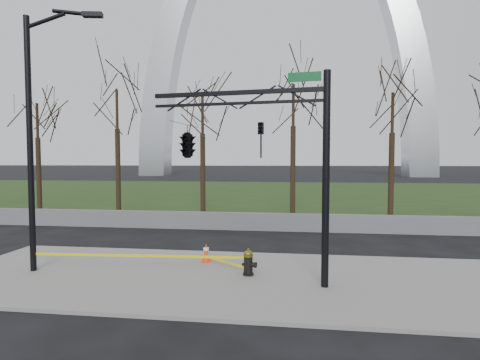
# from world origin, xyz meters

# --- Properties ---
(ground) EXTENTS (500.00, 500.00, 0.00)m
(ground) POSITION_xyz_m (0.00, 0.00, 0.00)
(ground) COLOR black
(ground) RESTS_ON ground
(sidewalk) EXTENTS (18.00, 6.00, 0.10)m
(sidewalk) POSITION_xyz_m (0.00, 0.00, 0.05)
(sidewalk) COLOR gray
(sidewalk) RESTS_ON ground
(grass_strip) EXTENTS (120.00, 40.00, 0.06)m
(grass_strip) POSITION_xyz_m (0.00, 30.00, 0.03)
(grass_strip) COLOR #203412
(grass_strip) RESTS_ON ground
(guardrail) EXTENTS (60.00, 0.30, 0.90)m
(guardrail) POSITION_xyz_m (0.00, 8.00, 0.45)
(guardrail) COLOR #59595B
(guardrail) RESTS_ON ground
(gateway_arch) EXTENTS (66.00, 6.00, 65.00)m
(gateway_arch) POSITION_xyz_m (0.00, 75.00, 32.50)
(gateway_arch) COLOR silver
(gateway_arch) RESTS_ON ground
(tree_row) EXTENTS (38.11, 4.00, 9.08)m
(tree_row) POSITION_xyz_m (-3.94, 12.00, 4.54)
(tree_row) COLOR black
(tree_row) RESTS_ON ground
(fire_hydrant) EXTENTS (0.51, 0.33, 0.81)m
(fire_hydrant) POSITION_xyz_m (0.28, 0.20, 0.47)
(fire_hydrant) COLOR black
(fire_hydrant) RESTS_ON sidewalk
(traffic_cone) EXTENTS (0.34, 0.34, 0.63)m
(traffic_cone) POSITION_xyz_m (-1.33, 1.52, 0.41)
(traffic_cone) COLOR #FF400D
(traffic_cone) RESTS_ON sidewalk
(street_light) EXTENTS (2.38, 0.58, 8.21)m
(street_light) POSITION_xyz_m (-6.30, -0.15, 4.69)
(street_light) COLOR black
(street_light) RESTS_ON ground
(traffic_signal_mast) EXTENTS (5.08, 2.53, 6.00)m
(traffic_signal_mast) POSITION_xyz_m (-0.75, -0.21, 4.15)
(traffic_signal_mast) COLOR black
(traffic_signal_mast) RESTS_ON ground
(caution_tape) EXTENTS (6.79, 1.71, 0.42)m
(caution_tape) POSITION_xyz_m (-2.52, 0.21, 0.55)
(caution_tape) COLOR yellow
(caution_tape) RESTS_ON ground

